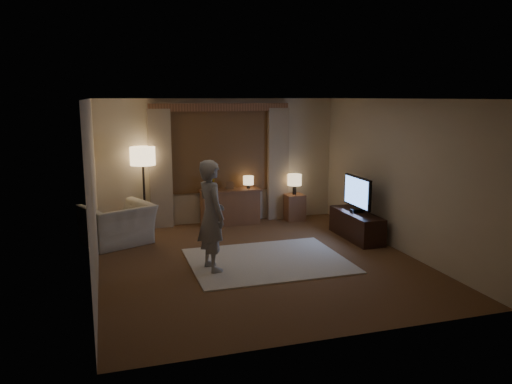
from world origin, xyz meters
name	(u,v)px	position (x,y,z in m)	size (l,w,h in m)	color
room	(250,176)	(0.00, 0.50, 1.33)	(5.04, 5.54, 2.64)	brown
rug	(268,261)	(0.13, -0.03, 0.01)	(2.50, 2.00, 0.02)	beige
sideboard	(230,208)	(0.14, 2.50, 0.35)	(1.20, 0.40, 0.70)	brown
picture_frame	(230,186)	(0.14, 2.50, 0.80)	(0.16, 0.02, 0.20)	brown
plant	(211,185)	(-0.26, 2.50, 0.85)	(0.17, 0.13, 0.30)	#999999
table_lamp_sideboard	(248,181)	(0.54, 2.50, 0.90)	(0.22, 0.22, 0.30)	black
floor_lamp	(143,161)	(-1.60, 2.50, 1.40)	(0.49, 0.49, 1.67)	black
armchair	(118,225)	(-2.15, 1.66, 0.37)	(1.13, 0.99, 0.74)	beige
side_table	(294,207)	(1.56, 2.45, 0.28)	(0.40, 0.40, 0.56)	brown
table_lamp_side	(295,180)	(1.56, 2.45, 0.87)	(0.30, 0.30, 0.44)	black
tv_stand	(356,225)	(2.15, 0.75, 0.25)	(0.45, 1.40, 0.50)	black
tv	(357,193)	(2.15, 0.75, 0.87)	(0.23, 0.94, 0.68)	black
person	(211,215)	(-0.82, -0.19, 0.87)	(0.62, 0.41, 1.70)	#AAA59D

